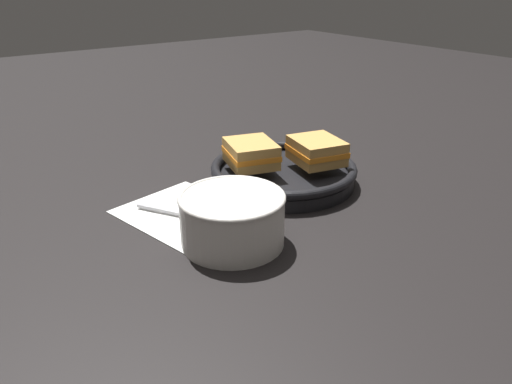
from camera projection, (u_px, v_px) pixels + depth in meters
ground_plane at (214, 211)px, 0.88m from camera, size 4.00×4.00×0.00m
napkin at (186, 213)px, 0.87m from camera, size 0.25×0.22×0.00m
soup_bowl at (232, 216)px, 0.76m from camera, size 0.16×0.16×0.08m
spoon at (196, 217)px, 0.84m from camera, size 0.15×0.10×0.01m
skillet at (283, 173)px, 0.98m from camera, size 0.29×0.29×0.04m
sandwich_near_left at (251, 153)px, 0.96m from camera, size 0.12×0.11×0.05m
sandwich_near_right at (317, 151)px, 0.97m from camera, size 0.12×0.11×0.05m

